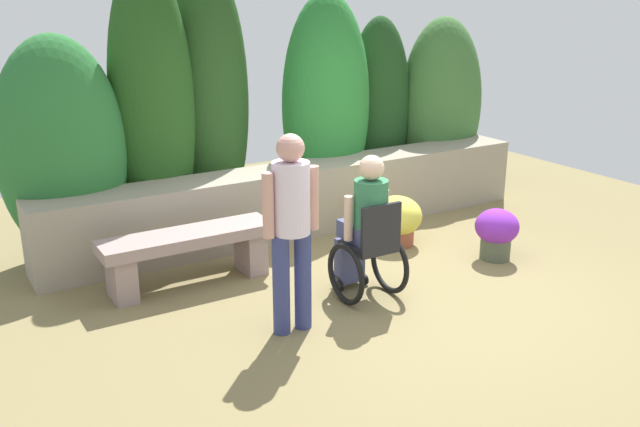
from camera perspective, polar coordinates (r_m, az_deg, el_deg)
ground_plane at (r=6.66m, az=6.45°, el=-6.04°), size 10.24×10.24×0.00m
stone_retaining_wall at (r=7.99m, az=-1.60°, el=1.17°), size 5.89×0.58×0.78m
hedge_backdrop at (r=8.27m, az=-3.86°, el=8.16°), size 6.20×1.05×3.02m
stone_bench at (r=6.68m, az=-10.65°, el=-2.86°), size 1.64×0.43×0.53m
person_in_wheelchair at (r=6.24m, az=3.81°, el=-1.50°), size 0.53×0.66×1.33m
person_standing_companion at (r=5.50m, az=-2.35°, el=-0.62°), size 0.49×0.30×1.64m
flower_pot_purple_near at (r=7.44m, az=14.17°, el=-1.43°), size 0.45×0.45×0.53m
flower_pot_terracotta_by_wall at (r=7.68m, az=6.24°, el=-0.50°), size 0.56×0.56×0.54m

